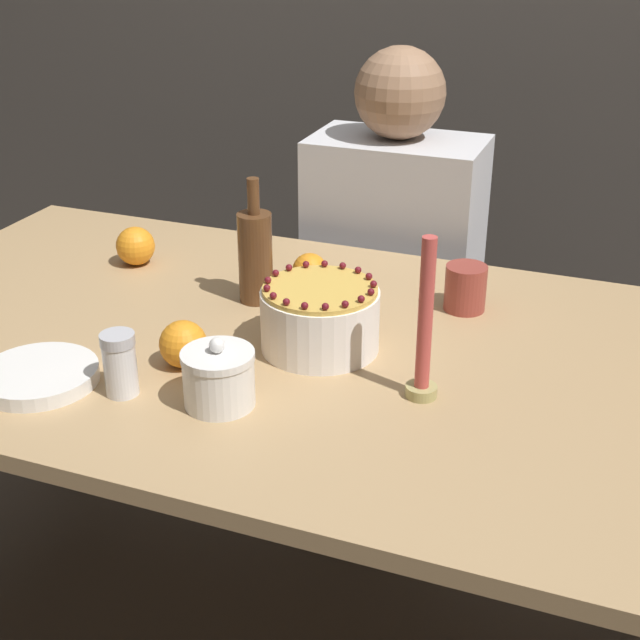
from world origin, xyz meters
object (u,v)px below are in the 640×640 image
object	(u,v)px
candle	(424,335)
bottle	(255,255)
sugar_bowl	(219,378)
sugar_shaker	(120,364)
person_man_blue_shirt	(391,319)
cake	(320,318)

from	to	relation	value
candle	bottle	bearing A→B (deg)	148.94
sugar_bowl	bottle	world-z (taller)	bottle
sugar_bowl	sugar_shaker	xyz separation A→B (m)	(-0.16, -0.03, 0.01)
sugar_bowl	candle	size ratio (longest dim) A/B	0.43
bottle	person_man_blue_shirt	bearing A→B (deg)	77.63
sugar_bowl	cake	bearing A→B (deg)	71.50
candle	bottle	distance (m)	0.46
cake	person_man_blue_shirt	world-z (taller)	person_man_blue_shirt
sugar_shaker	cake	bearing A→B (deg)	47.53
sugar_shaker	candle	distance (m)	0.47
sugar_shaker	candle	bearing A→B (deg)	20.07
bottle	sugar_bowl	bearing A→B (deg)	-73.69
cake	bottle	distance (m)	0.23
sugar_shaker	person_man_blue_shirt	world-z (taller)	person_man_blue_shirt
sugar_bowl	sugar_shaker	world-z (taller)	sugar_bowl
cake	person_man_blue_shirt	bearing A→B (deg)	95.71
candle	person_man_blue_shirt	xyz separation A→B (m)	(-0.27, 0.77, -0.37)
sugar_bowl	person_man_blue_shirt	size ratio (longest dim) A/B	0.10
candle	person_man_blue_shirt	bearing A→B (deg)	109.55
cake	candle	xyz separation A→B (m)	(0.21, -0.09, 0.05)
sugar_bowl	candle	bearing A→B (deg)	25.45
cake	candle	size ratio (longest dim) A/B	0.77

